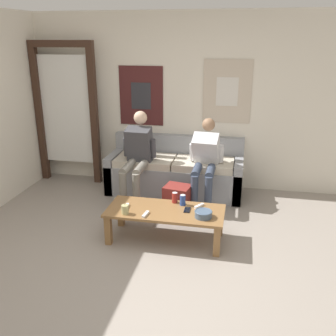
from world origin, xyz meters
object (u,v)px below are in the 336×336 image
at_px(cell_phone, 187,210).
at_px(drink_can_red, 175,198).
at_px(person_seated_teen, 205,159).
at_px(drink_can_blue, 183,200).
at_px(game_controller_near_left, 199,206).
at_px(couch, 175,173).
at_px(person_seated_adult, 137,154).
at_px(pillar_candle, 125,209).
at_px(ceramic_bowl, 203,214).
at_px(game_controller_near_right, 146,214).
at_px(backpack, 177,201).
at_px(coffee_table, 165,214).
at_px(game_controller_far_center, 127,207).

bearing_deg(cell_phone, drink_can_red, 134.37).
xyz_separation_m(person_seated_teen, drink_can_blue, (-0.15, -0.92, -0.20)).
relative_size(drink_can_blue, drink_can_red, 1.00).
bearing_deg(game_controller_near_left, couch, 112.01).
bearing_deg(drink_can_red, person_seated_adult, 130.19).
relative_size(pillar_candle, drink_can_blue, 0.92).
height_order(ceramic_bowl, drink_can_red, drink_can_red).
bearing_deg(person_seated_adult, drink_can_blue, -47.53).
xyz_separation_m(drink_can_red, game_controller_near_right, (-0.25, -0.39, -0.05)).
distance_m(person_seated_teen, game_controller_near_left, 0.97).
bearing_deg(game_controller_near_left, backpack, 124.78).
height_order(game_controller_near_right, cell_phone, game_controller_near_right).
distance_m(coffee_table, game_controller_near_right, 0.26).
distance_m(ceramic_bowl, game_controller_near_left, 0.26).
xyz_separation_m(game_controller_far_center, cell_phone, (0.68, 0.06, -0.01)).
xyz_separation_m(couch, pillar_candle, (-0.26, -1.59, 0.13)).
relative_size(game_controller_near_left, game_controller_far_center, 0.95).
height_order(couch, cell_phone, couch).
relative_size(backpack, cell_phone, 2.90).
bearing_deg(game_controller_near_left, ceramic_bowl, -73.16).
xyz_separation_m(ceramic_bowl, pillar_candle, (-0.85, -0.09, 0.01)).
bearing_deg(pillar_candle, cell_phone, 18.46).
bearing_deg(ceramic_bowl, backpack, 119.38).
distance_m(pillar_candle, game_controller_far_center, 0.16).
relative_size(person_seated_teen, backpack, 2.86).
bearing_deg(coffee_table, backpack, 88.28).
bearing_deg(couch, person_seated_teen, -34.59).
bearing_deg(couch, person_seated_adult, -139.05).
relative_size(person_seated_teen, cell_phone, 8.28).
height_order(couch, person_seated_adult, person_seated_adult).
xyz_separation_m(coffee_table, person_seated_adult, (-0.61, 1.01, 0.36)).
relative_size(coffee_table, person_seated_adult, 1.06).
bearing_deg(coffee_table, game_controller_far_center, -176.08).
bearing_deg(person_seated_teen, pillar_candle, -119.90).
distance_m(backpack, ceramic_bowl, 0.88).
bearing_deg(game_controller_near_right, drink_can_red, 57.34).
relative_size(couch, pillar_candle, 17.21).
height_order(person_seated_adult, drink_can_red, person_seated_adult).
xyz_separation_m(backpack, pillar_candle, (-0.43, -0.83, 0.23)).
relative_size(coffee_table, drink_can_red, 10.57).
xyz_separation_m(person_seated_teen, backpack, (-0.30, -0.44, -0.45)).
height_order(backpack, game_controller_far_center, game_controller_far_center).
distance_m(game_controller_far_center, cell_phone, 0.69).
height_order(backpack, game_controller_near_left, game_controller_near_left).
distance_m(game_controller_near_right, game_controller_far_center, 0.30).
height_order(drink_can_blue, game_controller_far_center, drink_can_blue).
distance_m(backpack, game_controller_far_center, 0.84).
bearing_deg(backpack, game_controller_far_center, -124.35).
relative_size(person_seated_teen, drink_can_blue, 9.15).
distance_m(game_controller_near_right, cell_phone, 0.47).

